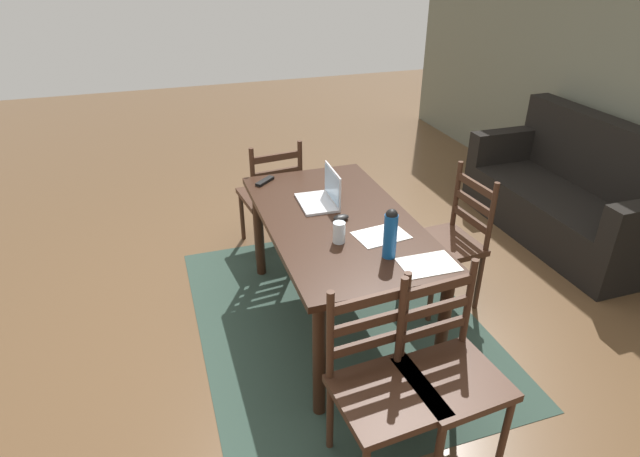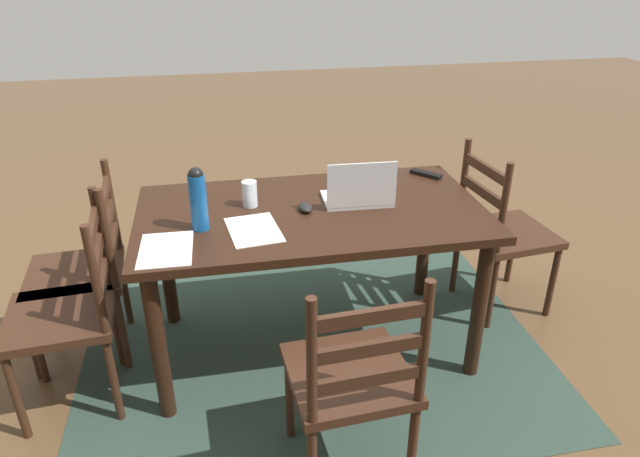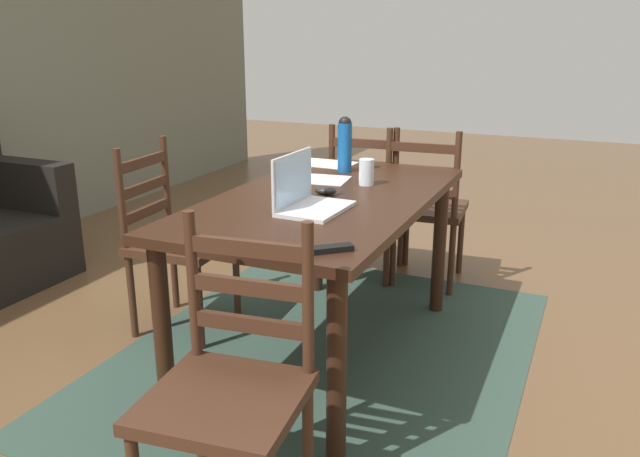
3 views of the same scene
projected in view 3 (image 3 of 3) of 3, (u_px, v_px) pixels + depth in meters
ground_plane at (324, 355)px, 3.04m from camera, size 14.00×14.00×0.00m
area_rug at (324, 354)px, 3.04m from camera, size 2.31×1.81×0.01m
dining_table at (324, 218)px, 2.84m from camera, size 1.60×0.87×0.78m
chair_right_near at (425, 209)px, 3.78m from camera, size 0.47×0.47×0.95m
chair_far_head at (176, 241)px, 3.21m from camera, size 0.47×0.47×0.95m
chair_right_far at (369, 202)px, 3.92m from camera, size 0.47×0.47×0.95m
chair_left_near at (230, 390)px, 1.89m from camera, size 0.49×0.49×0.95m
laptop at (306, 196)px, 2.59m from camera, size 0.33×0.23×0.23m
water_bottle at (345, 143)px, 3.24m from camera, size 0.07×0.07×0.28m
drinking_glass at (366, 172)px, 2.99m from camera, size 0.07×0.07×0.12m
computer_mouse at (325, 191)px, 2.83m from camera, size 0.07×0.10×0.03m
tv_remote at (328, 249)px, 2.10m from camera, size 0.15×0.16×0.02m
paper_stack_left at (326, 164)px, 3.47m from camera, size 0.22×0.30×0.00m
paper_stack_right at (317, 179)px, 3.12m from camera, size 0.25×0.32×0.00m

